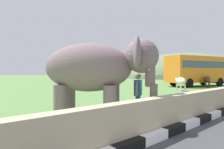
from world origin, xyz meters
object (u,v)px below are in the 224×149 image
Objects in this scene: elephant at (98,68)px; cow_mid at (207,79)px; person_handler at (138,93)px; cow_near at (181,81)px; bus_orange at (197,69)px; bus_red at (216,70)px.

cow_mid is at bearing 11.14° from elephant.
person_handler is 0.95× the size of cow_near.
elephant is 2.25× the size of cow_near.
person_handler is at bearing -161.65° from bus_orange.
bus_orange is at bearing 15.21° from elephant.
bus_red is at bearing 16.33° from cow_mid.
person_handler is 0.20× the size of bus_orange.
cow_mid is (16.55, 4.20, -0.06)m from person_handler.
person_handler is 17.07m from cow_mid.
cow_mid is (17.88, 3.52, -0.94)m from elephant.
elephant is at bearing 153.12° from person_handler.
cow_mid is (-0.83, -1.57, -1.21)m from bus_orange.
elephant is 18.25m from cow_mid.
elephant is 2.03× the size of cow_mid.
person_handler is at bearing -159.14° from cow_near.
bus_orange reaches higher than cow_mid.
bus_orange is at bearing 18.35° from person_handler.
elephant is at bearing -168.86° from cow_mid.
bus_red is at bearing 15.17° from person_handler.
bus_orange and bus_red have the same top height.
elephant reaches higher than cow_mid.
bus_orange is at bearing 61.99° from cow_mid.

